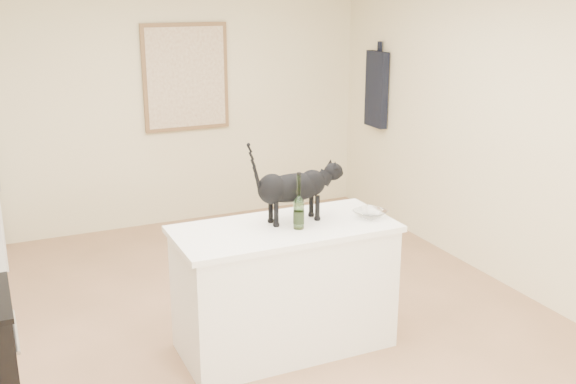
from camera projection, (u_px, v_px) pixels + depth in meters
The scene contains 11 objects.
floor at pixel (261, 335), 4.95m from camera, with size 5.50×5.50×0.00m, color #A77959.
wall_back at pixel (158, 103), 6.97m from camera, with size 4.50×4.50×0.00m, color beige.
wall_right at pixel (517, 135), 5.47m from camera, with size 5.50×5.50×0.00m, color beige.
island_base at pixel (284, 290), 4.69m from camera, with size 1.44×0.67×0.86m, color white.
island_top at pixel (284, 229), 4.56m from camera, with size 1.50×0.70×0.04m, color white.
artwork_frame at pixel (186, 77), 6.99m from camera, with size 0.90×0.03×1.10m, color brown.
artwork_canvas at pixel (186, 78), 6.98m from camera, with size 0.82×0.00×1.02m, color beige.
hanging_garment at pixel (377, 89), 7.20m from camera, with size 0.08×0.34×0.80m, color black.
black_cat at pixel (293, 191), 4.59m from camera, with size 0.62×0.19×0.43m, color black, non-canonical shape.
wine_bottle at pixel (299, 204), 4.47m from camera, with size 0.07×0.07×0.34m, color #2C5823.
glass_bowl at pixel (370, 214), 4.72m from camera, with size 0.22×0.22×0.05m, color white.
Camera 1 is at (-1.66, -4.12, 2.44)m, focal length 42.28 mm.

